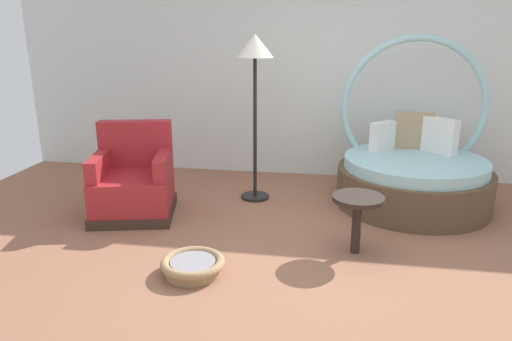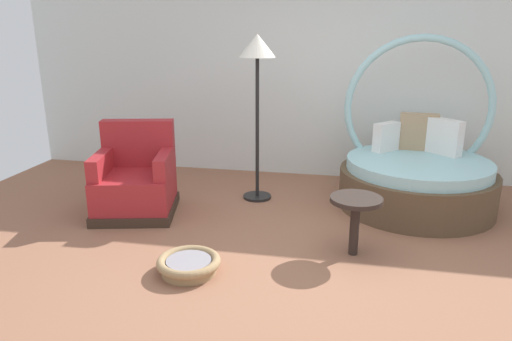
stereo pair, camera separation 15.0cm
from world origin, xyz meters
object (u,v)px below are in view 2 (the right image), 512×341
(side_table, at_px, (356,208))
(red_armchair, at_px, (136,182))
(pet_basket, at_px, (189,264))
(round_daybed, at_px, (417,172))
(floor_lamp, at_px, (257,62))

(side_table, bearing_deg, red_armchair, 166.27)
(red_armchair, distance_m, side_table, 2.32)
(pet_basket, bearing_deg, round_daybed, 44.93)
(red_armchair, relative_size, pet_basket, 1.88)
(side_table, relative_size, floor_lamp, 0.29)
(red_armchair, height_order, floor_lamp, floor_lamp)
(red_armchair, xyz_separation_m, pet_basket, (0.97, -1.14, -0.26))
(round_daybed, distance_m, floor_lamp, 2.10)
(red_armchair, distance_m, pet_basket, 1.52)
(red_armchair, height_order, side_table, red_armchair)
(round_daybed, relative_size, pet_basket, 3.57)
(pet_basket, bearing_deg, floor_lamp, 83.73)
(round_daybed, xyz_separation_m, pet_basket, (-1.94, -1.94, -0.30))
(red_armchair, bearing_deg, round_daybed, 15.35)
(side_table, distance_m, floor_lamp, 1.97)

